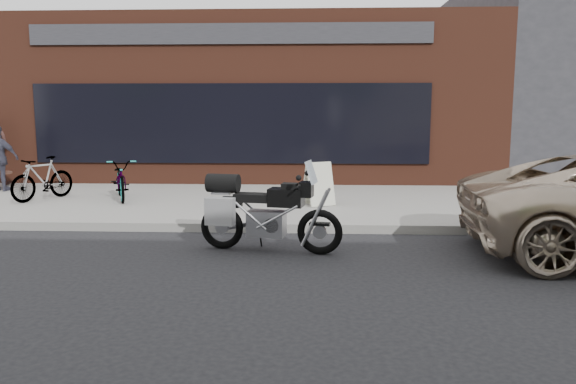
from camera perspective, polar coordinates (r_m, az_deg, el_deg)
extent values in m
plane|color=black|center=(5.57, 1.35, -13.26)|extent=(120.00, 120.00, 0.00)
cube|color=gray|center=(12.33, 2.06, -0.85)|extent=(44.00, 6.00, 0.15)
cube|color=#55291B|center=(19.29, -3.72, 8.95)|extent=(14.00, 10.00, 4.50)
cube|color=black|center=(14.30, -5.92, 6.93)|extent=(10.00, 0.08, 2.00)
cube|color=#27272C|center=(14.42, -6.06, 15.70)|extent=(10.00, 0.08, 0.50)
torus|color=black|center=(8.39, -6.73, -3.56)|extent=(0.67, 0.23, 0.66)
torus|color=black|center=(8.02, 3.24, -4.08)|extent=(0.67, 0.23, 0.66)
cube|color=#B7B7BC|center=(8.17, -2.19, -3.21)|extent=(0.59, 0.39, 0.37)
cube|color=black|center=(8.03, -0.18, -0.56)|extent=(0.54, 0.40, 0.26)
cube|color=black|center=(8.16, -3.54, -0.57)|extent=(0.58, 0.37, 0.12)
cube|color=black|center=(8.27, -5.81, -1.02)|extent=(0.33, 0.27, 0.14)
cube|color=black|center=(7.94, 1.88, 0.28)|extent=(0.22, 0.26, 0.22)
cube|color=silver|center=(7.90, 2.38, 2.03)|extent=(0.19, 0.32, 0.33)
cylinder|color=black|center=(7.95, 1.40, 0.78)|extent=(0.16, 0.68, 0.03)
cube|color=#B7B7BC|center=(8.29, -6.60, -0.05)|extent=(0.33, 0.34, 0.03)
cube|color=gray|center=(8.08, -6.92, -1.97)|extent=(0.44, 0.25, 0.39)
cylinder|color=black|center=(8.27, -6.61, 0.89)|extent=(0.51, 0.36, 0.28)
cylinder|color=#B7B7BC|center=(8.44, -4.48, -3.32)|extent=(0.55, 0.18, 0.19)
imported|color=gray|center=(12.43, -16.60, 1.26)|extent=(1.16, 1.75, 0.87)
imported|color=gray|center=(12.94, -23.67, 1.27)|extent=(1.06, 1.56, 0.92)
cube|color=beige|center=(11.16, 3.36, 0.79)|extent=(0.60, 0.48, 0.86)
cube|color=beige|center=(11.36, 2.84, 0.93)|extent=(0.60, 0.48, 0.86)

